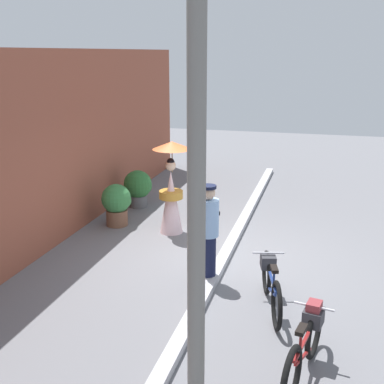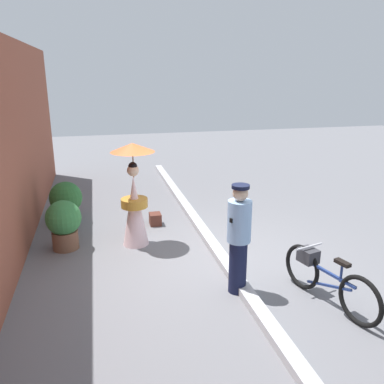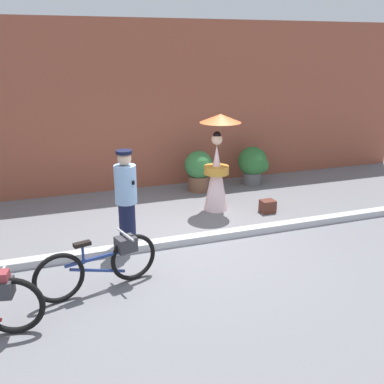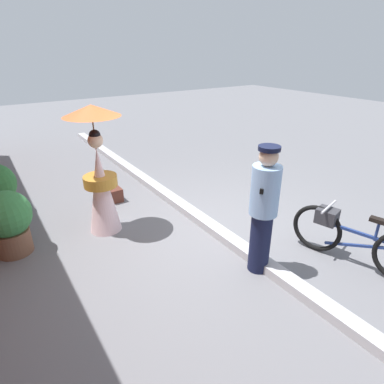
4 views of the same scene
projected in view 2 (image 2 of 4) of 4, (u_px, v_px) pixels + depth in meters
The scene contains 8 objects.
ground_plane at pixel (222, 261), 6.79m from camera, with size 30.00×30.00×0.00m, color slate.
sidewalk_curb at pixel (222, 258), 6.78m from camera, with size 14.00×0.20×0.12m, color #B2B2B7.
bicycle_near_officer at pixel (325, 277), 5.49m from camera, with size 1.68×0.59×0.75m.
person_officer at pixel (239, 237), 5.62m from camera, with size 0.34×0.35×1.64m.
person_with_parasol at pixel (134, 195), 7.22m from camera, with size 0.79×0.79×1.91m.
potted_plant_by_door at pixel (67, 200), 8.43m from camera, with size 0.70×0.68×0.90m.
potted_plant_small at pixel (65, 222), 7.17m from camera, with size 0.65×0.64×0.92m.
backpack_on_pavement at pixel (156, 219), 8.40m from camera, with size 0.28×0.24×0.25m.
Camera 2 is at (-5.86, 1.95, 3.11)m, focal length 37.09 mm.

